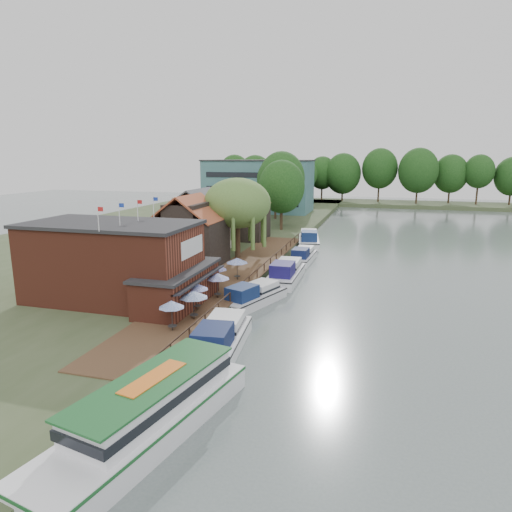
% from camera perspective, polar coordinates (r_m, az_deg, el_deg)
% --- Properties ---
extents(ground, '(260.00, 260.00, 0.00)m').
position_cam_1_polar(ground, '(39.95, 3.57, -8.28)').
color(ground, '#53605F').
rests_on(ground, ground).
extents(land_bank, '(50.00, 140.00, 1.00)m').
position_cam_1_polar(land_bank, '(82.10, -11.77, 2.59)').
color(land_bank, '#384728').
rests_on(land_bank, ground).
extents(quay_deck, '(6.00, 50.00, 0.10)m').
position_cam_1_polar(quay_deck, '(50.89, -2.79, -2.48)').
color(quay_deck, '#47301E').
rests_on(quay_deck, land_bank).
extents(quay_rail, '(0.20, 49.00, 1.00)m').
position_cam_1_polar(quay_rail, '(50.46, 0.30, -2.06)').
color(quay_rail, black).
rests_on(quay_rail, land_bank).
extents(pub, '(20.00, 11.00, 7.30)m').
position_cam_1_polar(pub, '(42.81, -15.27, -0.79)').
color(pub, maroon).
rests_on(pub, land_bank).
extents(hotel_block, '(25.40, 12.40, 12.30)m').
position_cam_1_polar(hotel_block, '(110.88, 0.31, 8.79)').
color(hotel_block, '#38666B').
rests_on(hotel_block, land_bank).
extents(cottage_a, '(8.60, 7.60, 8.50)m').
position_cam_1_polar(cottage_a, '(56.19, -8.30, 3.20)').
color(cottage_a, black).
rests_on(cottage_a, land_bank).
extents(cottage_b, '(9.60, 8.60, 8.50)m').
position_cam_1_polar(cottage_b, '(66.45, -7.14, 4.64)').
color(cottage_b, beige).
rests_on(cottage_b, land_bank).
extents(cottage_c, '(7.60, 7.60, 8.50)m').
position_cam_1_polar(cottage_c, '(73.45, -1.49, 5.46)').
color(cottage_c, black).
rests_on(cottage_c, land_bank).
extents(willow, '(8.60, 8.60, 10.43)m').
position_cam_1_polar(willow, '(59.04, -2.34, 4.71)').
color(willow, '#476B2D').
rests_on(willow, land_bank).
extents(umbrella_0, '(1.99, 1.99, 2.38)m').
position_cam_1_polar(umbrella_0, '(35.32, -10.46, -7.34)').
color(umbrella_0, '#1B3F97').
rests_on(umbrella_0, quay_deck).
extents(umbrella_1, '(2.39, 2.39, 2.38)m').
position_cam_1_polar(umbrella_1, '(37.43, -7.80, -6.10)').
color(umbrella_1, navy).
rests_on(umbrella_1, quay_deck).
extents(umbrella_2, '(2.06, 2.06, 2.38)m').
position_cam_1_polar(umbrella_2, '(39.63, -7.43, -5.04)').
color(umbrella_2, navy).
rests_on(umbrella_2, quay_deck).
extents(umbrella_3, '(2.29, 2.29, 2.38)m').
position_cam_1_polar(umbrella_3, '(42.71, -4.82, -3.69)').
color(umbrella_3, navy).
rests_on(umbrella_3, quay_deck).
extents(umbrella_4, '(2.33, 2.33, 2.38)m').
position_cam_1_polar(umbrella_4, '(46.07, -5.07, -2.50)').
color(umbrella_4, navy).
rests_on(umbrella_4, quay_deck).
extents(umbrella_5, '(2.34, 2.34, 2.38)m').
position_cam_1_polar(umbrella_5, '(48.87, -2.37, -1.60)').
color(umbrella_5, navy).
rests_on(umbrella_5, quay_deck).
extents(cruiser_0, '(4.51, 10.81, 2.57)m').
position_cam_1_polar(cruiser_0, '(34.01, -4.49, -9.75)').
color(cruiser_0, white).
rests_on(cruiser_0, ground).
extents(cruiser_1, '(6.04, 9.92, 2.27)m').
position_cam_1_polar(cruiser_1, '(44.13, -0.35, -4.68)').
color(cruiser_1, silver).
rests_on(cruiser_1, ground).
extents(cruiser_2, '(3.59, 10.58, 2.58)m').
position_cam_1_polar(cruiser_2, '(52.45, 3.77, -1.77)').
color(cruiser_2, silver).
rests_on(cruiser_2, ground).
extents(cruiser_3, '(3.08, 9.13, 2.17)m').
position_cam_1_polar(cruiser_3, '(62.18, 5.88, 0.24)').
color(cruiser_3, white).
rests_on(cruiser_3, ground).
extents(cruiser_4, '(5.36, 11.24, 2.65)m').
position_cam_1_polar(cruiser_4, '(73.83, 6.63, 2.34)').
color(cruiser_4, silver).
rests_on(cruiser_4, ground).
extents(tour_boat, '(6.71, 14.64, 3.08)m').
position_cam_1_polar(tour_boat, '(24.89, -13.63, -18.23)').
color(tour_boat, silver).
rests_on(tour_boat, ground).
extents(swan, '(0.44, 0.44, 0.44)m').
position_cam_1_polar(swan, '(29.65, -11.25, -15.74)').
color(swan, white).
rests_on(swan, ground).
extents(bank_tree_0, '(8.25, 8.25, 12.49)m').
position_cam_1_polar(bank_tree_0, '(82.53, 3.22, 7.60)').
color(bank_tree_0, '#143811').
rests_on(bank_tree_0, land_bank).
extents(bank_tree_1, '(8.83, 8.83, 14.04)m').
position_cam_1_polar(bank_tree_1, '(87.74, 3.20, 8.39)').
color(bank_tree_1, '#143811').
rests_on(bank_tree_1, land_bank).
extents(bank_tree_2, '(7.87, 7.87, 12.81)m').
position_cam_1_polar(bank_tree_2, '(97.29, 2.45, 8.42)').
color(bank_tree_2, '#143811').
rests_on(bank_tree_2, land_bank).
extents(bank_tree_3, '(7.23, 7.23, 12.69)m').
position_cam_1_polar(bank_tree_3, '(117.05, 3.11, 9.05)').
color(bank_tree_3, '#143811').
rests_on(bank_tree_3, land_bank).
extents(bank_tree_4, '(6.43, 6.43, 11.80)m').
position_cam_1_polar(bank_tree_4, '(125.06, 6.15, 9.01)').
color(bank_tree_4, '#143811').
rests_on(bank_tree_4, land_bank).
extents(bank_tree_5, '(8.84, 8.84, 11.96)m').
position_cam_1_polar(bank_tree_5, '(134.64, 5.56, 9.29)').
color(bank_tree_5, '#143811').
rests_on(bank_tree_5, land_bank).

